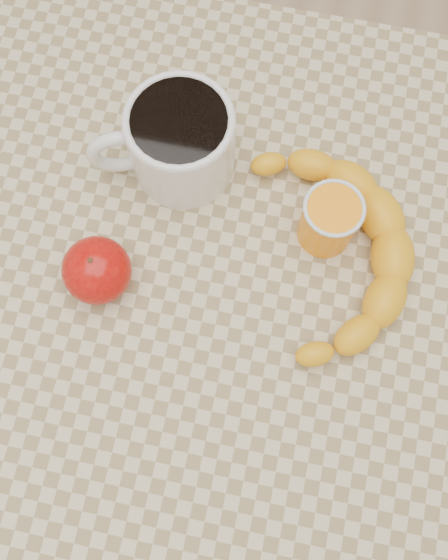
% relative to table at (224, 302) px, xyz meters
% --- Properties ---
extents(ground, '(3.00, 3.00, 0.00)m').
position_rel_table_xyz_m(ground, '(0.00, 0.00, -0.66)').
color(ground, tan).
rests_on(ground, ground).
extents(table, '(0.80, 0.80, 0.75)m').
position_rel_table_xyz_m(table, '(0.00, 0.00, 0.00)').
color(table, '#C3B38A').
rests_on(table, ground).
extents(coffee_mug, '(0.19, 0.16, 0.11)m').
position_rel_table_xyz_m(coffee_mug, '(-0.08, 0.14, 0.14)').
color(coffee_mug, silver).
rests_on(coffee_mug, table).
extents(orange_juice_glass, '(0.07, 0.07, 0.08)m').
position_rel_table_xyz_m(orange_juice_glass, '(0.10, 0.09, 0.13)').
color(orange_juice_glass, orange).
rests_on(orange_juice_glass, table).
extents(apple, '(0.08, 0.08, 0.07)m').
position_rel_table_xyz_m(apple, '(-0.14, -0.02, 0.12)').
color(apple, '#880405').
rests_on(apple, table).
extents(banana, '(0.36, 0.41, 0.05)m').
position_rel_table_xyz_m(banana, '(0.12, 0.06, 0.11)').
color(banana, '#EAA614').
rests_on(banana, table).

